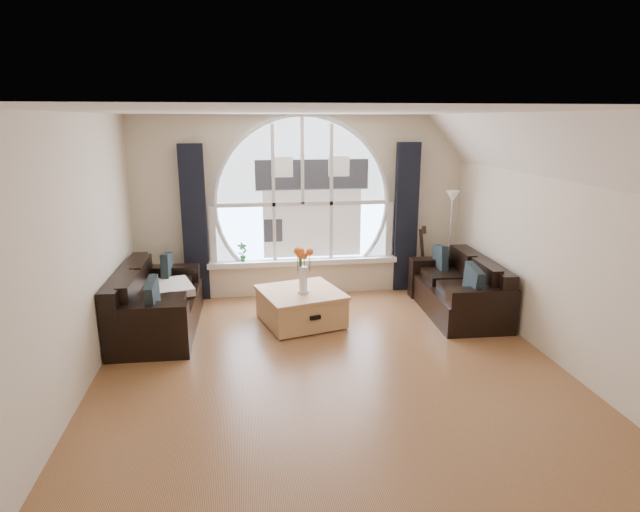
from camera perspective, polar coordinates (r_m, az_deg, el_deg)
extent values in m
cube|color=brown|center=(5.80, 1.32, -12.35)|extent=(5.00, 5.50, 0.01)
cube|color=silver|center=(5.17, 1.51, 15.38)|extent=(5.00, 5.50, 0.01)
cube|color=beige|center=(8.00, -1.94, 5.40)|extent=(5.00, 0.01, 2.70)
cube|color=beige|center=(2.81, 11.16, -12.77)|extent=(5.00, 0.01, 2.70)
cube|color=beige|center=(5.50, -25.22, -0.28)|extent=(0.01, 5.50, 2.70)
cube|color=beige|center=(6.25, 24.64, 1.44)|extent=(0.01, 5.50, 2.70)
cube|color=silver|center=(5.96, 23.20, 10.77)|extent=(0.92, 5.50, 0.72)
cube|color=silver|center=(7.93, -1.93, 7.33)|extent=(2.60, 0.06, 2.15)
cube|color=white|center=(8.08, -1.81, -0.60)|extent=(2.90, 0.22, 0.08)
cube|color=white|center=(7.90, -1.91, 7.30)|extent=(2.76, 0.08, 2.15)
cube|color=silver|center=(7.95, -0.83, 6.44)|extent=(1.70, 0.02, 1.50)
cube|color=black|center=(7.90, -13.46, 3.41)|extent=(0.35, 0.12, 2.30)
cube|color=black|center=(8.25, 9.31, 4.09)|extent=(0.35, 0.12, 2.30)
cube|color=black|center=(6.99, -17.19, -4.68)|extent=(0.96, 1.86, 0.82)
cube|color=black|center=(7.52, 14.73, -3.13)|extent=(0.94, 1.77, 0.77)
cube|color=tan|center=(6.99, -2.09, -5.38)|extent=(1.22, 1.22, 0.48)
cube|color=silver|center=(7.13, -16.04, -3.35)|extent=(0.70, 0.70, 0.10)
cube|color=white|center=(6.74, -1.85, -0.84)|extent=(0.24, 0.24, 0.70)
cube|color=#B2B2B2|center=(8.25, 13.88, 1.37)|extent=(0.24, 0.24, 1.60)
cube|color=brown|center=(8.36, 10.81, -0.20)|extent=(0.41, 0.32, 1.06)
imported|color=#1E6023|center=(7.98, -8.41, 0.44)|extent=(0.18, 0.16, 0.29)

